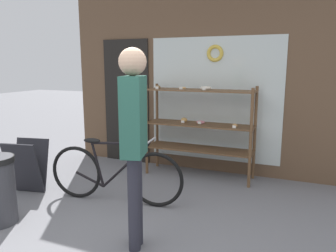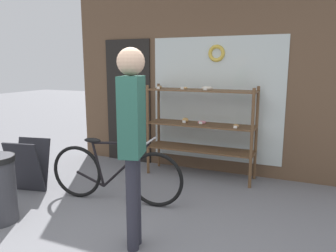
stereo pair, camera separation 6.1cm
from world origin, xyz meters
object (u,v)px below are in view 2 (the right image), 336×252
object	(u,v)px
bicycle	(115,174)
pedestrian	(132,132)
sandwich_board	(29,165)
display_case	(201,122)

from	to	relation	value
bicycle	pedestrian	bearing A→B (deg)	-55.68
bicycle	sandwich_board	xyz separation A→B (m)	(-1.25, -0.16, -0.01)
display_case	sandwich_board	bearing A→B (deg)	-142.29
display_case	bicycle	xyz separation A→B (m)	(-0.67, -1.33, -0.47)
bicycle	pedestrian	distance (m)	1.31
display_case	bicycle	size ratio (longest dim) A/B	0.94
display_case	pedestrian	xyz separation A→B (m)	(0.05, -2.14, 0.27)
display_case	pedestrian	size ratio (longest dim) A/B	0.88
display_case	bicycle	distance (m)	1.56
sandwich_board	bicycle	bearing A→B (deg)	-4.20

